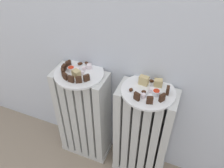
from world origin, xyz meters
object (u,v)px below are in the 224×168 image
object	(u,v)px
radiator_left	(84,116)
jam_bowl_right	(156,93)
plate_left	(79,73)
plate_right	(148,91)
radiator_right	(142,135)
fork	(150,89)
jam_bowl_left	(71,69)

from	to	relation	value
radiator_left	jam_bowl_right	world-z (taller)	jam_bowl_right
plate_left	plate_right	bearing A→B (deg)	0.00
plate_left	radiator_right	bearing A→B (deg)	0.00
jam_bowl_right	fork	world-z (taller)	jam_bowl_right
plate_left	jam_bowl_left	size ratio (longest dim) A/B	6.94
radiator_right	jam_bowl_right	bearing A→B (deg)	-22.90
plate_right	fork	bearing A→B (deg)	53.73
plate_left	jam_bowl_left	distance (m)	0.05
jam_bowl_right	jam_bowl_left	bearing A→B (deg)	177.96
radiator_left	fork	distance (m)	0.53
radiator_right	fork	distance (m)	0.35
radiator_left	plate_right	xyz separation A→B (m)	(0.39, 0.00, 0.34)
plate_left	fork	distance (m)	0.39
plate_right	fork	world-z (taller)	fork
radiator_left	plate_left	world-z (taller)	plate_left
radiator_left	radiator_right	size ratio (longest dim) A/B	1.00
plate_right	fork	distance (m)	0.01
plate_left	fork	world-z (taller)	fork
jam_bowl_left	jam_bowl_right	size ratio (longest dim) A/B	1.04
radiator_left	plate_right	size ratio (longest dim) A/B	2.45
plate_right	jam_bowl_right	xyz separation A→B (m)	(0.04, -0.02, 0.02)
plate_left	jam_bowl_left	xyz separation A→B (m)	(-0.05, -0.00, 0.02)
radiator_left	plate_left	xyz separation A→B (m)	(0.00, 0.00, 0.34)
radiator_right	jam_bowl_left	distance (m)	0.56
plate_left	plate_right	size ratio (longest dim) A/B	1.00
plate_right	jam_bowl_left	world-z (taller)	jam_bowl_left
radiator_right	jam_bowl_right	size ratio (longest dim) A/B	17.75
radiator_left	jam_bowl_right	bearing A→B (deg)	-2.39
plate_right	radiator_left	bearing A→B (deg)	180.00
plate_left	fork	size ratio (longest dim) A/B	2.65
radiator_right	plate_right	bearing A→B (deg)	180.00
plate_right	fork	size ratio (longest dim) A/B	2.65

